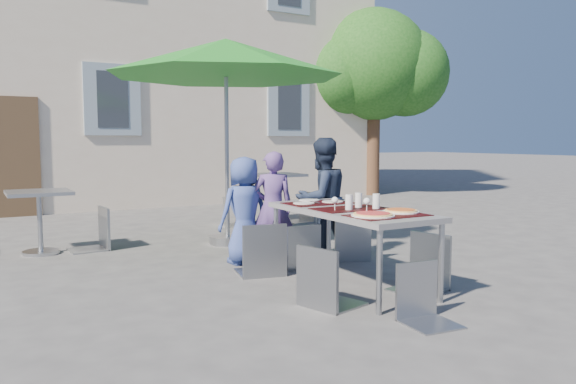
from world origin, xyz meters
TOP-DOWN VIEW (x-y plane):
  - ground at (0.00, 0.00)m, footprint 90.00×90.00m
  - building at (-0.00, 11.50)m, footprint 13.60×8.20m
  - tree at (6.55, 7.54)m, footprint 3.60×3.00m
  - dining_table at (0.63, 0.44)m, footprint 0.80×1.85m
  - pizza_near_left at (0.47, -0.11)m, footprint 0.38×0.38m
  - pizza_near_right at (0.85, -0.04)m, footprint 0.33×0.33m
  - glassware at (0.67, 0.35)m, footprint 0.48×0.35m
  - place_settings at (0.63, 1.07)m, footprint 0.60×0.47m
  - child_0 at (0.17, 1.84)m, footprint 0.63×0.44m
  - child_1 at (0.45, 1.68)m, footprint 0.55×0.46m
  - child_2 at (1.04, 1.56)m, footprint 0.73×0.45m
  - chair_0 at (0.07, 1.22)m, footprint 0.55×0.56m
  - chair_1 at (0.61, 1.34)m, footprint 0.44×0.44m
  - chair_2 at (1.32, 1.38)m, footprint 0.55×0.56m
  - chair_3 at (0.02, -0.04)m, footprint 0.55×0.54m
  - chair_4 at (1.16, -0.01)m, footprint 0.53×0.53m
  - chair_5 at (0.48, -0.74)m, footprint 0.42×0.42m
  - patio_umbrella at (0.49, 3.05)m, footprint 3.12×3.12m
  - cafe_table_0 at (-1.80, 3.58)m, footprint 0.73×0.73m
  - bg_chair_r_0 at (-1.14, 3.55)m, footprint 0.48×0.48m
  - cafe_table_1 at (2.10, 4.56)m, footprint 0.78×0.78m
  - bg_chair_l_1 at (1.19, 4.51)m, footprint 0.49×0.48m
  - bg_chair_r_1 at (2.46, 4.33)m, footprint 0.48×0.48m

SIDE VIEW (x-z plane):
  - ground at x=0.00m, z-range 0.00..0.00m
  - chair_5 at x=0.48m, z-range 0.07..0.94m
  - bg_chair_l_1 at x=1.19m, z-range 0.07..0.95m
  - chair_1 at x=0.61m, z-range 0.08..0.99m
  - cafe_table_0 at x=-1.80m, z-range 0.16..0.95m
  - bg_chair_r_1 at x=2.46m, z-range 0.09..1.06m
  - chair_2 at x=1.32m, z-range 0.09..1.07m
  - chair_4 at x=1.16m, z-range 0.09..1.08m
  - chair_3 at x=0.02m, z-range 0.09..1.08m
  - cafe_table_1 at x=2.10m, z-range 0.19..1.02m
  - bg_chair_r_0 at x=-1.14m, z-range 0.09..1.12m
  - child_0 at x=0.17m, z-range 0.00..1.23m
  - chair_0 at x=0.07m, z-range 0.10..1.15m
  - child_1 at x=0.45m, z-range 0.00..1.28m
  - dining_table at x=0.63m, z-range 0.32..1.07m
  - child_2 at x=1.04m, z-range 0.00..1.44m
  - place_settings at x=0.63m, z-range 0.76..0.77m
  - pizza_near_right at x=0.85m, z-range 0.75..0.78m
  - pizza_near_left at x=0.47m, z-range 0.75..0.78m
  - glassware at x=0.67m, z-range 0.75..0.90m
  - patio_umbrella at x=0.49m, z-range 1.11..3.85m
  - tree at x=6.55m, z-range 0.90..5.60m
  - building at x=0.00m, z-range -0.70..10.40m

